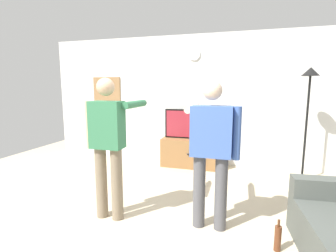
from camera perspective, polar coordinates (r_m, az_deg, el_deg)
ground_plane at (r=3.02m, az=-7.55°, el=-23.59°), size 8.40×8.40×0.00m
back_wall at (r=5.39m, az=4.96°, el=5.86°), size 6.40×0.10×2.70m
tv_stand at (r=5.19m, az=5.07°, el=-6.09°), size 1.16×0.46×0.58m
television at (r=5.12m, az=5.26°, el=0.44°), size 1.08×0.07×0.60m
wall_clock at (r=5.35m, az=6.00°, el=15.96°), size 0.25×0.03×0.25m
framed_picture at (r=6.03m, az=-13.74°, el=7.91°), size 0.68×0.04×0.60m
floor_lamp at (r=4.80m, az=29.33°, el=4.96°), size 0.32×0.32×1.95m
person_standing_nearer_lamp at (r=3.11m, az=-13.48°, el=-3.34°), size 0.57×0.78×1.73m
person_standing_nearer_couch at (r=2.85m, az=9.81°, el=-4.57°), size 0.63×0.78×1.69m
beverage_bottle at (r=2.93m, az=23.73°, el=-22.34°), size 0.07×0.07×0.33m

